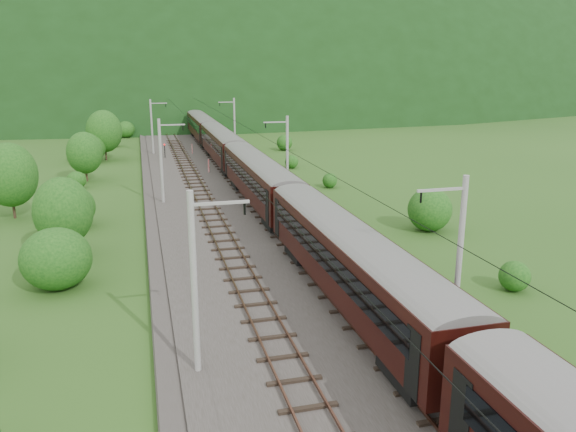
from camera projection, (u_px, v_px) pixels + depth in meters
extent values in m
plane|color=#284E18|center=(333.00, 358.00, 26.00)|extent=(600.00, 600.00, 0.00)
cube|color=#38332D|center=(281.00, 278.00, 35.30)|extent=(14.00, 220.00, 0.30)
cube|color=brown|center=(231.00, 278.00, 34.44)|extent=(0.08, 220.00, 0.15)
cube|color=brown|center=(254.00, 276.00, 34.79)|extent=(0.08, 220.00, 0.15)
cube|color=black|center=(243.00, 279.00, 34.65)|extent=(2.40, 220.00, 0.12)
cube|color=brown|center=(306.00, 271.00, 35.62)|extent=(0.08, 220.00, 0.15)
cube|color=brown|center=(328.00, 269.00, 35.97)|extent=(0.08, 220.00, 0.15)
cube|color=black|center=(317.00, 272.00, 35.83)|extent=(2.40, 220.00, 0.12)
cylinder|color=gray|center=(194.00, 284.00, 23.36)|extent=(0.28, 0.28, 8.00)
cube|color=gray|center=(220.00, 203.00, 22.77)|extent=(2.40, 0.12, 0.12)
cylinder|color=black|center=(245.00, 209.00, 23.09)|extent=(0.10, 0.10, 0.50)
cylinder|color=gray|center=(161.00, 161.00, 53.24)|extent=(0.28, 0.28, 8.00)
cube|color=gray|center=(172.00, 125.00, 52.65)|extent=(2.40, 0.12, 0.12)
cylinder|color=black|center=(183.00, 128.00, 52.97)|extent=(0.10, 0.10, 0.50)
cylinder|color=gray|center=(152.00, 127.00, 83.12)|extent=(0.28, 0.28, 8.00)
cube|color=gray|center=(159.00, 103.00, 82.53)|extent=(2.40, 0.12, 0.12)
cylinder|color=black|center=(166.00, 105.00, 82.85)|extent=(0.10, 0.10, 0.50)
cylinder|color=gray|center=(147.00, 110.00, 113.00)|extent=(0.28, 0.28, 8.00)
cube|color=gray|center=(152.00, 93.00, 112.41)|extent=(2.40, 0.12, 0.12)
cylinder|color=black|center=(158.00, 95.00, 112.73)|extent=(0.10, 0.10, 0.50)
cylinder|color=gray|center=(145.00, 101.00, 142.88)|extent=(0.28, 0.28, 8.00)
cube|color=gray|center=(149.00, 87.00, 142.29)|extent=(2.40, 0.12, 0.12)
cylinder|color=black|center=(153.00, 88.00, 142.61)|extent=(0.10, 0.10, 0.50)
cylinder|color=gray|center=(459.00, 259.00, 26.41)|extent=(0.28, 0.28, 8.00)
cube|color=gray|center=(442.00, 190.00, 25.23)|extent=(2.40, 0.12, 0.12)
cylinder|color=black|center=(421.00, 197.00, 25.06)|extent=(0.10, 0.10, 0.50)
cylinder|color=gray|center=(287.00, 156.00, 56.29)|extent=(0.28, 0.28, 8.00)
cube|color=gray|center=(275.00, 122.00, 55.11)|extent=(2.40, 0.12, 0.12)
cylinder|color=black|center=(266.00, 125.00, 54.94)|extent=(0.10, 0.10, 0.50)
cylinder|color=gray|center=(235.00, 124.00, 86.17)|extent=(0.28, 0.28, 8.00)
cube|color=gray|center=(226.00, 102.00, 84.99)|extent=(2.40, 0.12, 0.12)
cylinder|color=black|center=(220.00, 104.00, 84.82)|extent=(0.10, 0.10, 0.50)
cylinder|color=gray|center=(209.00, 109.00, 116.04)|extent=(0.28, 0.28, 8.00)
cube|color=gray|center=(203.00, 93.00, 114.87)|extent=(2.40, 0.12, 0.12)
cylinder|color=black|center=(198.00, 94.00, 114.70)|extent=(0.10, 0.10, 0.50)
cylinder|color=gray|center=(194.00, 100.00, 145.92)|extent=(0.28, 0.28, 8.00)
cube|color=gray|center=(189.00, 87.00, 144.75)|extent=(2.40, 0.12, 0.12)
cylinder|color=black|center=(185.00, 88.00, 144.58)|extent=(0.10, 0.10, 0.50)
cylinder|color=black|center=(241.00, 171.00, 32.90)|extent=(0.03, 198.00, 0.03)
cylinder|color=black|center=(318.00, 168.00, 34.08)|extent=(0.03, 198.00, 0.03)
ellipsoid|color=#143210|center=(154.00, 93.00, 268.77)|extent=(504.00, 360.00, 244.00)
cube|color=black|center=(350.00, 261.00, 29.86)|extent=(3.00, 22.72, 3.10)
cylinder|color=slate|center=(351.00, 236.00, 29.50)|extent=(3.00, 22.61, 3.00)
cube|color=black|center=(323.00, 256.00, 29.39)|extent=(0.05, 20.00, 1.19)
cube|color=black|center=(376.00, 252.00, 30.14)|extent=(0.05, 20.00, 1.19)
cube|color=black|center=(418.00, 370.00, 22.96)|extent=(2.27, 3.31, 0.93)
cube|color=black|center=(307.00, 250.00, 37.81)|extent=(2.27, 3.31, 0.93)
cube|color=black|center=(259.00, 178.00, 51.90)|extent=(3.00, 22.72, 3.10)
cylinder|color=slate|center=(258.00, 163.00, 51.53)|extent=(3.00, 22.61, 3.00)
cube|color=black|center=(242.00, 174.00, 51.43)|extent=(0.05, 20.00, 1.19)
cube|color=black|center=(275.00, 173.00, 52.17)|extent=(0.05, 20.00, 1.19)
cube|color=black|center=(279.00, 221.00, 44.99)|extent=(2.27, 3.31, 0.93)
cube|color=black|center=(244.00, 182.00, 59.85)|extent=(2.27, 3.31, 0.93)
cube|color=black|center=(222.00, 144.00, 73.93)|extent=(3.00, 22.72, 3.10)
cylinder|color=slate|center=(222.00, 134.00, 73.57)|extent=(3.00, 22.61, 3.00)
cube|color=black|center=(210.00, 142.00, 73.46)|extent=(0.05, 20.00, 1.19)
cube|color=black|center=(233.00, 141.00, 74.21)|extent=(0.05, 20.00, 1.19)
cube|color=black|center=(232.00, 170.00, 67.03)|extent=(2.27, 3.31, 0.93)
cube|color=black|center=(214.00, 151.00, 81.88)|extent=(2.27, 3.31, 0.93)
cube|color=black|center=(202.00, 126.00, 95.96)|extent=(3.00, 22.72, 3.10)
cylinder|color=slate|center=(202.00, 118.00, 95.60)|extent=(3.00, 22.61, 3.00)
cube|color=black|center=(193.00, 124.00, 95.49)|extent=(0.05, 20.00, 1.19)
cube|color=black|center=(211.00, 124.00, 96.24)|extent=(0.05, 20.00, 1.19)
cube|color=black|center=(208.00, 144.00, 89.06)|extent=(2.27, 3.31, 0.93)
cube|color=black|center=(198.00, 133.00, 103.91)|extent=(2.27, 3.31, 0.93)
cube|color=navy|center=(186.00, 111.00, 126.68)|extent=(3.00, 18.59, 3.10)
cylinder|color=slate|center=(186.00, 105.00, 126.32)|extent=(3.00, 18.50, 3.00)
cube|color=black|center=(179.00, 110.00, 126.21)|extent=(0.05, 16.36, 1.19)
cube|color=black|center=(193.00, 109.00, 126.95)|extent=(0.05, 16.36, 1.19)
cube|color=black|center=(189.00, 123.00, 121.13)|extent=(2.27, 3.31, 0.93)
cube|color=black|center=(184.00, 118.00, 133.28)|extent=(2.27, 3.31, 0.93)
cube|color=yellow|center=(183.00, 109.00, 135.22)|extent=(3.06, 0.50, 2.79)
cube|color=yellow|center=(189.00, 116.00, 118.24)|extent=(3.06, 0.50, 2.79)
cube|color=black|center=(184.00, 101.00, 128.93)|extent=(0.08, 1.60, 0.93)
cylinder|color=red|center=(192.00, 149.00, 84.01)|extent=(0.15, 0.15, 1.42)
cylinder|color=red|center=(209.00, 166.00, 69.22)|extent=(0.17, 0.17, 1.63)
cylinder|color=black|center=(165.00, 151.00, 80.25)|extent=(0.13, 0.13, 1.81)
sphere|color=red|center=(164.00, 145.00, 80.00)|extent=(0.22, 0.22, 0.22)
ellipsoid|color=#154412|center=(56.00, 259.00, 33.65)|extent=(4.18, 4.18, 3.77)
ellipsoid|color=#154412|center=(71.00, 207.00, 46.40)|extent=(3.91, 3.91, 3.51)
ellipsoid|color=#154412|center=(76.00, 180.00, 61.46)|extent=(2.11, 2.11, 1.90)
ellipsoid|color=#154412|center=(88.00, 148.00, 77.50)|extent=(4.62, 4.62, 4.16)
ellipsoid|color=#154412|center=(112.00, 140.00, 92.61)|extent=(2.72, 2.72, 2.44)
ellipsoid|color=#154412|center=(125.00, 129.00, 104.52)|extent=(3.39, 3.39, 3.05)
cylinder|color=black|center=(66.00, 236.00, 39.23)|extent=(0.24, 0.24, 3.12)
ellipsoid|color=#154412|center=(63.00, 211.00, 38.76)|extent=(4.01, 4.01, 4.82)
cylinder|color=black|center=(13.00, 198.00, 49.23)|extent=(0.24, 0.24, 3.65)
ellipsoid|color=#154412|center=(9.00, 175.00, 48.69)|extent=(4.69, 4.69, 5.63)
cylinder|color=black|center=(86.00, 168.00, 65.11)|extent=(0.24, 0.24, 3.13)
ellipsoid|color=#154412|center=(84.00, 153.00, 64.64)|extent=(4.03, 4.03, 4.83)
cylinder|color=black|center=(105.00, 147.00, 79.57)|extent=(0.24, 0.24, 3.85)
ellipsoid|color=#154412|center=(104.00, 131.00, 79.00)|extent=(4.94, 4.94, 5.93)
ellipsoid|color=#154412|center=(514.00, 278.00, 33.54)|extent=(1.85, 1.85, 1.66)
ellipsoid|color=#154412|center=(430.00, 212.00, 45.56)|extent=(3.56, 3.56, 3.20)
ellipsoid|color=#154412|center=(330.00, 181.00, 61.86)|extent=(1.63, 1.63, 1.47)
ellipsoid|color=#154412|center=(292.00, 162.00, 73.54)|extent=(1.75, 1.75, 1.57)
ellipsoid|color=#154412|center=(284.00, 143.00, 88.95)|extent=(2.49, 2.49, 2.24)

